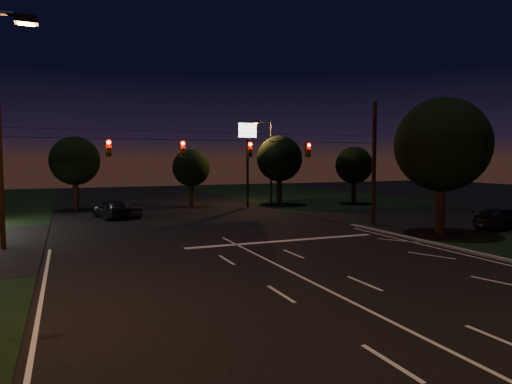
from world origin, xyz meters
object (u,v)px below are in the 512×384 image
car_oncoming_a (111,209)px  car_oncoming_b (128,209)px  tree_right_near (441,146)px  car_cross (501,219)px  utility_pole_right (373,225)px

car_oncoming_a → car_oncoming_b: (1.37, 0.30, -0.11)m
tree_right_near → car_cross: 7.44m
utility_pole_right → car_oncoming_a: (-17.45, 11.29, 0.78)m
car_oncoming_a → car_oncoming_b: 1.41m
car_oncoming_a → tree_right_near: bearing=125.7°
car_oncoming_b → car_cross: 28.48m
car_oncoming_a → car_oncoming_b: bearing=178.5°
car_oncoming_b → utility_pole_right: bearing=141.0°
tree_right_near → car_oncoming_a: size_ratio=1.91×
tree_right_near → utility_pole_right: bearing=107.5°
utility_pole_right → car_oncoming_b: size_ratio=2.20×
utility_pole_right → car_oncoming_b: utility_pole_right is taller
utility_pole_right → car_oncoming_b: 19.83m
tree_right_near → car_oncoming_b: bearing=137.0°
car_cross → utility_pole_right: bearing=42.0°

